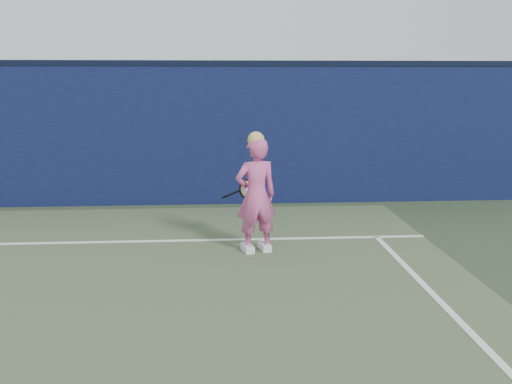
{
  "coord_description": "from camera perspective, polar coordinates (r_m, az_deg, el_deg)",
  "views": [
    {
      "loc": [
        2.54,
        -3.5,
        2.3
      ],
      "look_at": [
        2.99,
        3.49,
        0.82
      ],
      "focal_mm": 38.0,
      "sensor_mm": 36.0,
      "label": 1
    }
  ],
  "objects": [
    {
      "name": "backstop_wall",
      "position": [
        10.37,
        -17.94,
        5.56
      ],
      "size": [
        24.0,
        0.4,
        2.5
      ],
      "primitive_type": "cube",
      "color": "#0C0C37",
      "rests_on": "ground"
    },
    {
      "name": "wall_cap",
      "position": [
        10.32,
        -18.41,
        12.74
      ],
      "size": [
        24.0,
        0.42,
        0.1
      ],
      "primitive_type": "cube",
      "color": "black",
      "rests_on": "backstop_wall"
    },
    {
      "name": "player",
      "position": [
        7.17,
        0.0,
        -0.3
      ],
      "size": [
        0.63,
        0.49,
        1.62
      ],
      "rotation": [
        0.0,
        0.0,
        3.39
      ],
      "color": "#CE5090",
      "rests_on": "ground"
    },
    {
      "name": "racket",
      "position": [
        7.6,
        -1.19,
        0.29
      ],
      "size": [
        0.48,
        0.24,
        0.27
      ],
      "rotation": [
        0.0,
        0.0,
        0.32
      ],
      "color": "black",
      "rests_on": "ground"
    }
  ]
}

